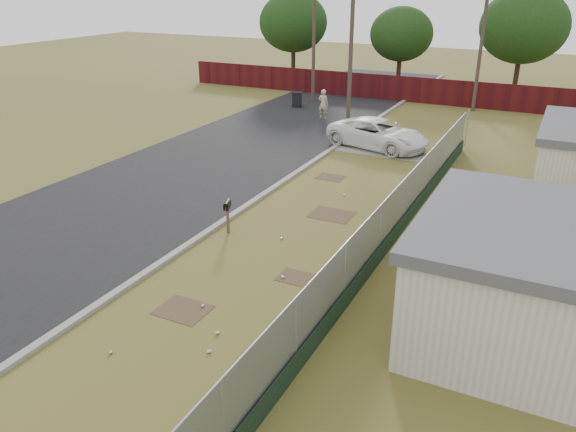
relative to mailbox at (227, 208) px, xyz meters
The scene contains 11 objects.
ground 2.56m from the mailbox, ahead, with size 120.00×120.00×0.00m, color brown.
street 9.35m from the mailbox, 118.14° to the left, with size 15.10×60.00×0.12m.
chainlink_fence 5.62m from the mailbox, 12.13° to the left, with size 0.10×27.06×2.02m.
privacy_fence 25.41m from the mailbox, 98.21° to the left, with size 30.00×0.12×1.80m, color #420E0F.
utility_poles 21.19m from the mailbox, 93.56° to the left, with size 12.60×8.24×9.00m.
horizon_trees 24.21m from the mailbox, 82.29° to the left, with size 33.32×31.94×7.78m.
mailbox is the anchor object (origin of this frame).
pickup_truck 12.81m from the mailbox, 83.83° to the left, with size 2.52×5.46×1.52m, color white.
pedestrian 18.02m from the mailbox, 102.41° to the left, with size 0.68×0.45×1.86m, color #C4B190.
trash_bin 21.16m from the mailbox, 108.98° to the left, with size 0.87×0.85×1.03m.
scattered_litter 4.42m from the mailbox, 52.46° to the right, with size 3.03×13.22×0.07m.
Camera 1 is at (7.60, -15.43, 8.40)m, focal length 35.00 mm.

